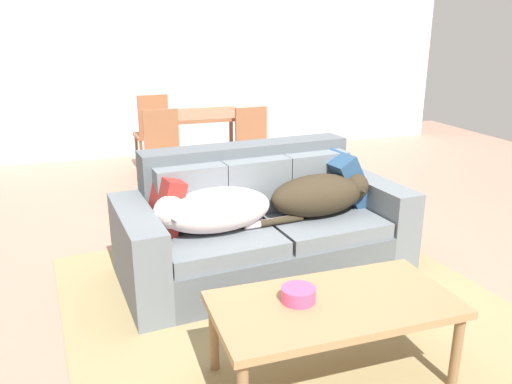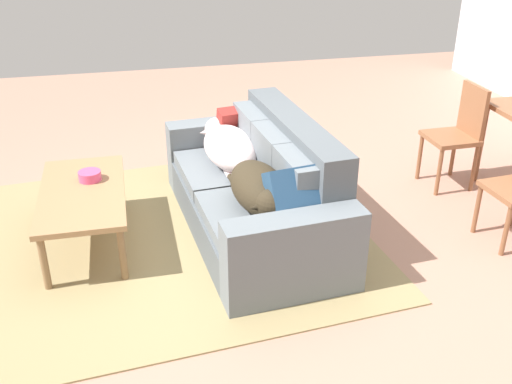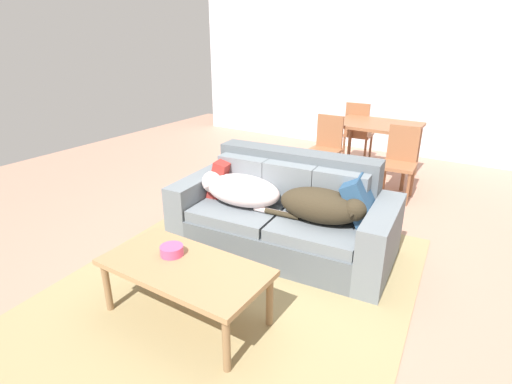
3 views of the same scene
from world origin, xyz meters
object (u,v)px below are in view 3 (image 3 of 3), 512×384
at_px(dog_on_left_cushion, 240,190).
at_px(dining_chair_far_left, 358,130).
at_px(couch, 285,215).
at_px(dog_on_right_cushion, 323,206).
at_px(bowl_on_coffee_table, 172,250).
at_px(dining_chair_near_right, 400,159).
at_px(dining_chair_near_left, 326,146).
at_px(coffee_table, 184,271).
at_px(throw_pillow_by_left_arm, 224,177).
at_px(dining_table, 377,129).
at_px(throw_pillow_by_right_arm, 362,201).

height_order(dog_on_left_cushion, dining_chair_far_left, dining_chair_far_left).
distance_m(couch, dog_on_right_cushion, 0.49).
xyz_separation_m(bowl_on_coffee_table, dining_chair_near_right, (0.81, 3.11, 0.01)).
xyz_separation_m(dog_on_right_cushion, dining_chair_near_left, (-0.82, 1.97, -0.05)).
bearing_deg(dog_on_right_cushion, dining_chair_far_left, 99.11).
distance_m(dog_on_right_cushion, coffee_table, 1.31).
bearing_deg(throw_pillow_by_left_arm, dining_chair_far_left, 83.85).
distance_m(couch, dining_chair_near_right, 1.95).
distance_m(coffee_table, dining_chair_far_left, 4.33).
distance_m(dog_on_left_cushion, throw_pillow_by_left_arm, 0.33).
relative_size(bowl_on_coffee_table, dining_chair_far_left, 0.18).
height_order(coffee_table, dining_table, dining_table).
bearing_deg(dog_on_left_cushion, dog_on_right_cushion, -0.36).
xyz_separation_m(dining_chair_near_left, dining_chair_near_right, (0.97, -0.01, -0.02)).
xyz_separation_m(dining_table, dining_chair_near_right, (0.49, -0.63, -0.19)).
bearing_deg(dining_chair_near_left, throw_pillow_by_right_arm, -59.84).
xyz_separation_m(dog_on_right_cushion, throw_pillow_by_right_arm, (0.27, 0.21, 0.04)).
height_order(couch, dog_on_right_cushion, couch).
xyz_separation_m(dining_chair_near_right, dining_chair_far_left, (-0.94, 1.15, 0.02)).
distance_m(couch, bowl_on_coffee_table, 1.28).
bearing_deg(couch, dog_on_right_cushion, -18.33).
height_order(bowl_on_coffee_table, dining_chair_near_right, dining_chair_near_right).
relative_size(dining_table, dining_chair_near_left, 1.22).
height_order(couch, dog_on_left_cushion, couch).
bearing_deg(bowl_on_coffee_table, couch, 79.00).
height_order(dog_on_left_cushion, dining_table, dining_table).
height_order(couch, throw_pillow_by_right_arm, couch).
relative_size(coffee_table, dining_chair_near_left, 1.31).
bearing_deg(throw_pillow_by_right_arm, couch, -171.03).
bearing_deg(dining_table, dining_chair_near_left, -127.90).
xyz_separation_m(throw_pillow_by_left_arm, dining_chair_far_left, (0.33, 3.03, -0.08)).
relative_size(dining_chair_near_left, dining_chair_near_right, 1.03).
xyz_separation_m(throw_pillow_by_right_arm, coffee_table, (-0.76, -1.41, -0.20)).
relative_size(coffee_table, dining_table, 1.07).
bearing_deg(throw_pillow_by_right_arm, coffee_table, -118.37).
height_order(bowl_on_coffee_table, dining_table, dining_table).
xyz_separation_m(throw_pillow_by_left_arm, dining_chair_near_left, (0.29, 1.88, -0.07)).
bearing_deg(coffee_table, dog_on_left_cushion, 105.86).
relative_size(throw_pillow_by_right_arm, dining_table, 0.38).
xyz_separation_m(coffee_table, dining_chair_near_right, (0.65, 3.17, 0.09)).
height_order(throw_pillow_by_right_arm, bowl_on_coffee_table, throw_pillow_by_right_arm).
height_order(dog_on_left_cushion, coffee_table, dog_on_left_cushion).
height_order(throw_pillow_by_left_arm, dining_chair_near_right, dining_chair_near_right).
xyz_separation_m(couch, throw_pillow_by_right_arm, (0.69, 0.11, 0.27)).
distance_m(dining_chair_near_left, dining_chair_near_right, 0.97).
xyz_separation_m(dining_chair_near_left, dining_chair_far_left, (0.04, 1.14, -0.00)).
distance_m(dog_on_right_cushion, dining_chair_far_left, 3.21).
relative_size(dining_table, dining_chair_near_right, 1.26).
height_order(dining_table, dining_chair_near_left, dining_chair_near_left).
bearing_deg(throw_pillow_by_left_arm, dining_table, 72.83).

